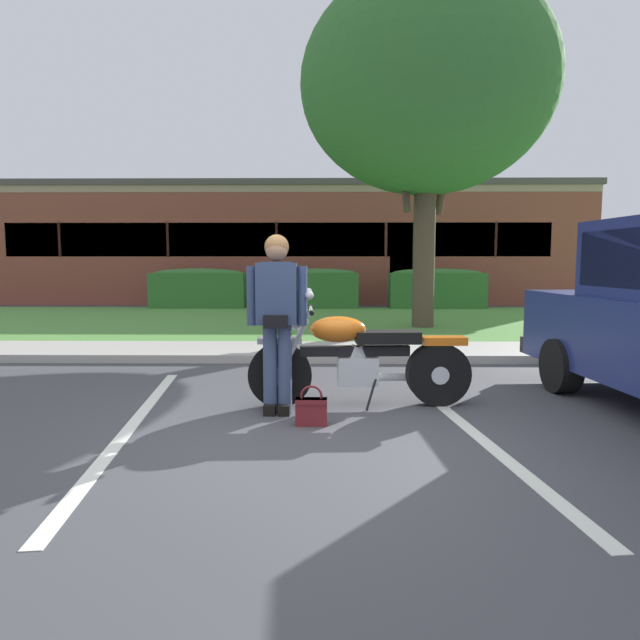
{
  "coord_description": "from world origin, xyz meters",
  "views": [
    {
      "loc": [
        0.03,
        -4.64,
        1.45
      ],
      "look_at": [
        -0.04,
        1.11,
        0.85
      ],
      "focal_mm": 31.42,
      "sensor_mm": 36.0,
      "label": 1
    }
  ],
  "objects_px": {
    "rider_person": "(277,310)",
    "brick_building": "(288,247)",
    "shade_tree": "(427,86)",
    "motorcycle": "(367,358)",
    "handbag": "(311,409)",
    "hedge_left": "(199,288)",
    "hedge_center_right": "(437,288)",
    "hedge_center_left": "(317,288)"
  },
  "relations": [
    {
      "from": "shade_tree",
      "to": "brick_building",
      "type": "xyz_separation_m",
      "value": [
        -3.71,
        11.65,
        -2.97
      ]
    },
    {
      "from": "handbag",
      "to": "hedge_center_right",
      "type": "distance_m",
      "value": 12.54
    },
    {
      "from": "hedge_left",
      "to": "brick_building",
      "type": "xyz_separation_m",
      "value": [
        2.24,
        6.68,
        1.42
      ]
    },
    {
      "from": "handbag",
      "to": "shade_tree",
      "type": "distance_m",
      "value": 8.88
    },
    {
      "from": "hedge_center_right",
      "to": "brick_building",
      "type": "xyz_separation_m",
      "value": [
        -4.96,
        6.68,
        1.42
      ]
    },
    {
      "from": "hedge_center_left",
      "to": "hedge_center_right",
      "type": "relative_size",
      "value": 0.86
    },
    {
      "from": "rider_person",
      "to": "shade_tree",
      "type": "height_order",
      "value": "shade_tree"
    },
    {
      "from": "handbag",
      "to": "shade_tree",
      "type": "xyz_separation_m",
      "value": [
        2.19,
        7.08,
        4.89
      ]
    },
    {
      "from": "motorcycle",
      "to": "hedge_center_right",
      "type": "xyz_separation_m",
      "value": [
        2.89,
        11.35,
        0.16
      ]
    },
    {
      "from": "handbag",
      "to": "hedge_center_left",
      "type": "relative_size",
      "value": 0.15
    },
    {
      "from": "rider_person",
      "to": "hedge_center_right",
      "type": "xyz_separation_m",
      "value": [
        3.78,
        11.65,
        -0.34
      ]
    },
    {
      "from": "rider_person",
      "to": "hedge_left",
      "type": "xyz_separation_m",
      "value": [
        -3.43,
        11.65,
        -0.34
      ]
    },
    {
      "from": "motorcycle",
      "to": "shade_tree",
      "type": "relative_size",
      "value": 0.31
    },
    {
      "from": "rider_person",
      "to": "brick_building",
      "type": "distance_m",
      "value": 18.4
    },
    {
      "from": "brick_building",
      "to": "handbag",
      "type": "bearing_deg",
      "value": -85.35
    },
    {
      "from": "shade_tree",
      "to": "motorcycle",
      "type": "bearing_deg",
      "value": -104.41
    },
    {
      "from": "hedge_center_left",
      "to": "motorcycle",
      "type": "bearing_deg",
      "value": -86.44
    },
    {
      "from": "motorcycle",
      "to": "hedge_center_right",
      "type": "height_order",
      "value": "motorcycle"
    },
    {
      "from": "rider_person",
      "to": "brick_building",
      "type": "relative_size",
      "value": 0.08
    },
    {
      "from": "hedge_center_right",
      "to": "rider_person",
      "type": "bearing_deg",
      "value": -107.96
    },
    {
      "from": "hedge_center_left",
      "to": "brick_building",
      "type": "distance_m",
      "value": 6.97
    },
    {
      "from": "handbag",
      "to": "hedge_left",
      "type": "bearing_deg",
      "value": 107.34
    },
    {
      "from": "hedge_left",
      "to": "hedge_center_left",
      "type": "relative_size",
      "value": 1.16
    },
    {
      "from": "rider_person",
      "to": "hedge_left",
      "type": "distance_m",
      "value": 12.15
    },
    {
      "from": "handbag",
      "to": "hedge_center_right",
      "type": "height_order",
      "value": "hedge_center_right"
    },
    {
      "from": "motorcycle",
      "to": "handbag",
      "type": "xyz_separation_m",
      "value": [
        -0.55,
        -0.69,
        -0.34
      ]
    },
    {
      "from": "handbag",
      "to": "hedge_left",
      "type": "height_order",
      "value": "hedge_left"
    },
    {
      "from": "rider_person",
      "to": "shade_tree",
      "type": "bearing_deg",
      "value": 69.33
    },
    {
      "from": "motorcycle",
      "to": "rider_person",
      "type": "xyz_separation_m",
      "value": [
        -0.88,
        -0.29,
        0.5
      ]
    },
    {
      "from": "handbag",
      "to": "brick_building",
      "type": "distance_m",
      "value": 18.89
    },
    {
      "from": "hedge_left",
      "to": "hedge_center_left",
      "type": "distance_m",
      "value": 3.6
    },
    {
      "from": "hedge_left",
      "to": "hedge_center_right",
      "type": "height_order",
      "value": "same"
    },
    {
      "from": "brick_building",
      "to": "rider_person",
      "type": "bearing_deg",
      "value": -86.3
    },
    {
      "from": "rider_person",
      "to": "hedge_left",
      "type": "bearing_deg",
      "value": 106.38
    },
    {
      "from": "rider_person",
      "to": "brick_building",
      "type": "bearing_deg",
      "value": 93.7
    },
    {
      "from": "hedge_center_left",
      "to": "brick_building",
      "type": "relative_size",
      "value": 0.12
    },
    {
      "from": "motorcycle",
      "to": "hedge_left",
      "type": "distance_m",
      "value": 12.14
    },
    {
      "from": "motorcycle",
      "to": "brick_building",
      "type": "relative_size",
      "value": 0.11
    },
    {
      "from": "motorcycle",
      "to": "hedge_left",
      "type": "xyz_separation_m",
      "value": [
        -4.31,
        11.35,
        0.16
      ]
    },
    {
      "from": "hedge_center_left",
      "to": "hedge_center_right",
      "type": "distance_m",
      "value": 3.6
    },
    {
      "from": "hedge_center_right",
      "to": "hedge_center_left",
      "type": "bearing_deg",
      "value": -180.0
    },
    {
      "from": "motorcycle",
      "to": "brick_building",
      "type": "bearing_deg",
      "value": 96.54
    }
  ]
}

